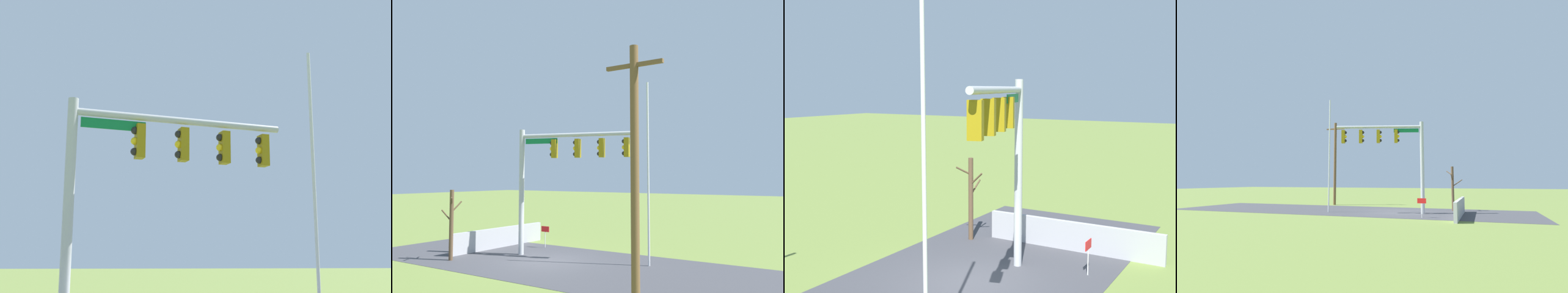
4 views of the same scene
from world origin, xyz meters
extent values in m
plane|color=olive|center=(0.00, 0.00, 0.00)|extent=(160.00, 160.00, 0.00)
cube|color=#B7B5AD|center=(3.20, -0.65, 0.00)|extent=(6.00, 6.00, 0.01)
cube|color=#A8A8AD|center=(4.80, -1.70, 0.57)|extent=(0.20, 7.01, 1.14)
cylinder|color=#B2B5BA|center=(2.20, -0.65, 3.29)|extent=(0.28, 0.28, 6.59)
cylinder|color=#B2B5BA|center=(-0.78, -1.51, 6.24)|extent=(6.02, 1.91, 0.20)
cube|color=#0F7238|center=(1.13, -0.96, 5.96)|extent=(1.74, 0.53, 0.28)
cube|color=#937A0F|center=(0.42, -1.16, 5.54)|extent=(0.33, 0.41, 0.96)
sphere|color=black|center=(0.56, -1.12, 5.84)|extent=(0.22, 0.22, 0.22)
sphere|color=yellow|center=(0.56, -1.12, 5.54)|extent=(0.22, 0.22, 0.22)
sphere|color=black|center=(0.56, -1.12, 5.24)|extent=(0.22, 0.22, 0.22)
cube|color=#937A0F|center=(-0.82, -1.52, 5.54)|extent=(0.33, 0.41, 0.96)
sphere|color=black|center=(-0.67, -1.48, 5.84)|extent=(0.22, 0.22, 0.22)
sphere|color=yellow|center=(-0.67, -1.48, 5.54)|extent=(0.22, 0.22, 0.22)
sphere|color=black|center=(-0.67, -1.48, 5.24)|extent=(0.22, 0.22, 0.22)
cube|color=#937A0F|center=(-2.05, -1.87, 5.54)|extent=(0.33, 0.41, 0.96)
sphere|color=black|center=(-1.90, -1.83, 5.84)|extent=(0.22, 0.22, 0.22)
sphere|color=yellow|center=(-1.90, -1.83, 5.54)|extent=(0.22, 0.22, 0.22)
sphere|color=black|center=(-1.90, -1.83, 5.24)|extent=(0.22, 0.22, 0.22)
cube|color=#937A0F|center=(-3.28, -2.23, 5.54)|extent=(0.33, 0.41, 0.96)
sphere|color=black|center=(-3.14, -2.19, 5.84)|extent=(0.22, 0.22, 0.22)
sphere|color=yellow|center=(-3.14, -2.19, 5.54)|extent=(0.22, 0.22, 0.22)
sphere|color=black|center=(-3.14, -2.19, 5.24)|extent=(0.22, 0.22, 0.22)
cylinder|color=silver|center=(-4.65, -1.74, 4.26)|extent=(0.10, 0.10, 8.53)
cylinder|color=brown|center=(4.00, 2.42, 1.72)|extent=(0.20, 0.20, 3.44)
cylinder|color=brown|center=(4.37, 2.42, 2.15)|extent=(0.78, 0.07, 0.57)
cylinder|color=brown|center=(3.77, 2.62, 2.92)|extent=(0.54, 0.47, 0.39)
cylinder|color=brown|center=(3.98, 2.14, 2.59)|extent=(0.12, 0.61, 0.55)
cylinder|color=silver|center=(2.58, -3.10, 0.45)|extent=(0.04, 0.04, 0.90)
cube|color=red|center=(2.58, -3.10, 1.06)|extent=(0.56, 0.02, 0.32)
camera|label=1|loc=(-0.13, 13.02, 2.46)|focal=47.70mm
camera|label=2|loc=(-13.42, 16.47, 4.09)|focal=39.59mm
camera|label=3|loc=(-13.39, -8.36, 6.30)|focal=46.42mm
camera|label=4|loc=(6.35, -23.22, 2.30)|focal=29.14mm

